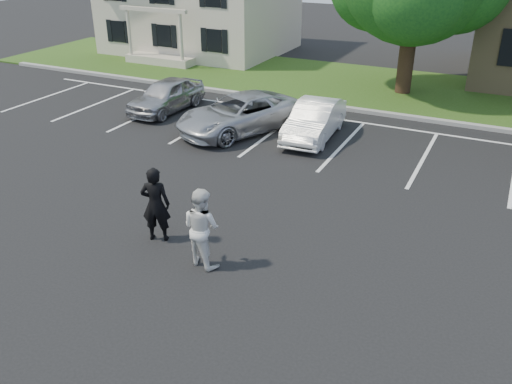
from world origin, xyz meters
TOP-DOWN VIEW (x-y plane):
  - ground_plane at (0.00, 0.00)m, footprint 90.00×90.00m
  - curb at (0.00, 12.00)m, footprint 40.00×0.30m
  - grass_strip at (0.00, 16.00)m, footprint 44.00×8.00m
  - stall_lines at (1.40, 8.95)m, footprint 34.00×5.36m
  - man_black_suit at (-2.13, -0.14)m, footprint 0.82×0.68m
  - man_white_shirt at (-0.59, -0.57)m, footprint 1.06×0.92m
  - car_silver_west at (-7.87, 8.62)m, footprint 1.76×3.99m
  - car_silver_minivan at (-3.95, 7.71)m, footprint 4.17×5.48m
  - car_white_sedan at (-1.21, 8.31)m, footprint 1.66×4.09m

SIDE VIEW (x-z plane):
  - ground_plane at x=0.00m, z-range 0.00..0.00m
  - stall_lines at x=1.40m, z-range 0.00..0.01m
  - grass_strip at x=0.00m, z-range 0.00..0.08m
  - curb at x=0.00m, z-range 0.00..0.15m
  - car_white_sedan at x=-1.21m, z-range 0.00..1.32m
  - car_silver_west at x=-7.87m, z-range 0.00..1.33m
  - car_silver_minivan at x=-3.95m, z-range 0.00..1.38m
  - man_white_shirt at x=-0.59m, z-range 0.00..1.89m
  - man_black_suit at x=-2.13m, z-range 0.00..1.92m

